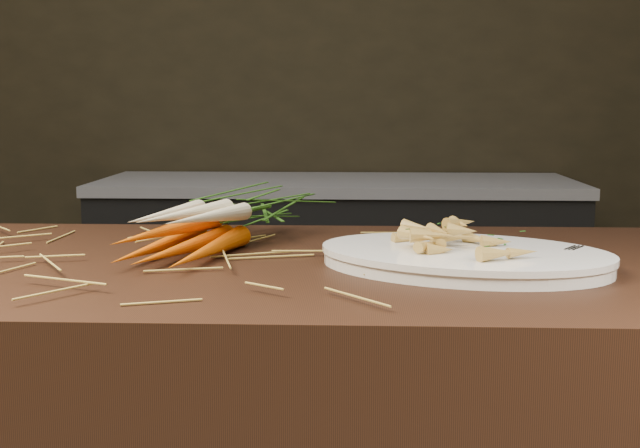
% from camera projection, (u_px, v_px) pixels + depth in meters
% --- Properties ---
extents(back_counter, '(1.82, 0.62, 0.84)m').
position_uv_depth(back_counter, '(336.00, 285.00, 3.15)').
color(back_counter, black).
rests_on(back_counter, ground).
extents(straw_bedding, '(1.40, 0.60, 0.02)m').
position_uv_depth(straw_bedding, '(116.00, 254.00, 1.23)').
color(straw_bedding, olive).
rests_on(straw_bedding, main_counter).
extents(root_veg_bunch, '(0.29, 0.51, 0.09)m').
position_uv_depth(root_veg_bunch, '(228.00, 217.00, 1.36)').
color(root_veg_bunch, '#D1430B').
rests_on(root_veg_bunch, main_counter).
extents(serving_platter, '(0.49, 0.40, 0.02)m').
position_uv_depth(serving_platter, '(464.00, 260.00, 1.17)').
color(serving_platter, white).
rests_on(serving_platter, main_counter).
extents(roasted_veg_heap, '(0.24, 0.21, 0.05)m').
position_uv_depth(roasted_veg_heap, '(464.00, 237.00, 1.17)').
color(roasted_veg_heap, '#B8933E').
rests_on(roasted_veg_heap, serving_platter).
extents(serving_fork, '(0.11, 0.14, 0.00)m').
position_uv_depth(serving_fork, '(571.00, 261.00, 1.10)').
color(serving_fork, silver).
rests_on(serving_fork, serving_platter).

